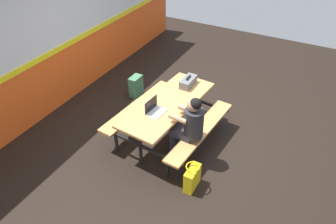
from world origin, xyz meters
TOP-DOWN VIEW (x-y plane):
  - ground_plane at (0.00, 0.00)m, footprint 10.00×10.00m
  - accent_backdrop at (0.00, 2.44)m, footprint 8.00×0.14m
  - picnic_table_main at (-0.30, 0.00)m, footprint 2.01×1.70m
  - student_nearer at (-0.60, -0.53)m, footprint 0.38×0.53m
  - laptop_silver at (-0.63, 0.07)m, footprint 0.34×0.25m
  - toolbox_grey at (0.36, -0.06)m, footprint 0.40×0.18m
  - backpack_dark at (0.58, 1.24)m, footprint 0.30×0.22m
  - tote_bag_bright at (-1.14, -0.86)m, footprint 0.34×0.21m

SIDE VIEW (x-z plane):
  - ground_plane at x=0.00m, z-range -0.02..0.00m
  - tote_bag_bright at x=-1.14m, z-range -0.02..0.41m
  - backpack_dark at x=0.58m, z-range 0.00..0.44m
  - picnic_table_main at x=-0.30m, z-range 0.21..0.95m
  - student_nearer at x=-0.60m, z-range 0.10..1.31m
  - laptop_silver at x=-0.63m, z-range 0.67..0.90m
  - toolbox_grey at x=0.36m, z-range 0.72..0.90m
  - accent_backdrop at x=0.00m, z-range -0.05..2.55m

